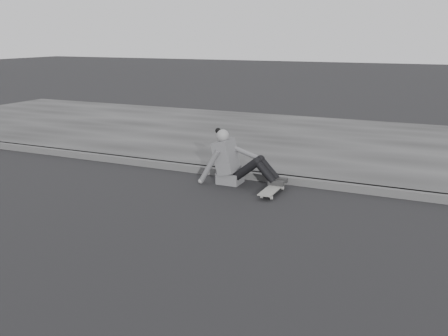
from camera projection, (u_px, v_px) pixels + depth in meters
The scene contains 5 objects.
ground at pixel (313, 259), 5.26m from camera, with size 80.00×80.00×0.00m, color black.
curb at pixel (357, 188), 7.51m from camera, with size 24.00×0.16×0.12m, color #464646.
sidewalk at pixel (383, 148), 10.17m from camera, with size 24.00×6.00×0.12m, color #363636.
skateboard at pixel (273, 189), 7.42m from camera, with size 0.20×0.78×0.09m.
seated_woman at pixel (234, 162), 7.86m from camera, with size 1.38×0.46×0.88m.
Camera 1 is at (1.14, -4.79, 2.29)m, focal length 40.00 mm.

